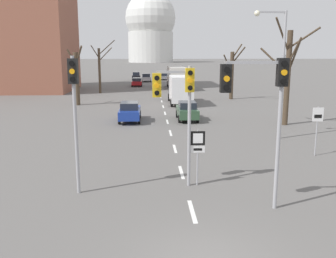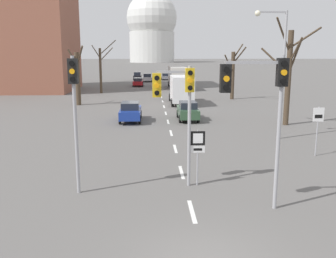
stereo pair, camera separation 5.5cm
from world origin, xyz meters
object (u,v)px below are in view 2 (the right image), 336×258
object	(u,v)px
traffic_signal_near_right	(262,94)
sedan_far_left	(131,111)
sedan_far_right	(166,76)
delivery_truck	(181,89)
sedan_mid_centre	(188,111)
sedan_near_right	(137,76)
city_bus	(177,76)
route_sign_post	(198,148)
sedan_near_left	(138,82)
speed_limit_sign	(318,123)
traffic_signal_near_left	(74,100)
sedan_distant_centre	(147,77)
traffic_signal_centre_tall	(178,96)
street_lamp_right	(278,62)

from	to	relation	value
traffic_signal_near_right	sedan_far_left	distance (m)	19.33
sedan_far_right	delivery_truck	xyz separation A→B (m)	(0.09, -39.33, 0.98)
traffic_signal_near_right	sedan_mid_centre	distance (m)	18.94
sedan_near_right	city_bus	bearing A→B (deg)	-70.85
route_sign_post	sedan_near_left	xyz separation A→B (m)	(-4.08, 50.12, -0.90)
sedan_near_left	sedan_far_left	world-z (taller)	sedan_far_left
route_sign_post	speed_limit_sign	distance (m)	8.38
traffic_signal_near_left	sedan_distant_centre	distance (m)	61.51
sedan_near_right	sedan_distant_centre	size ratio (longest dim) A/B	0.93
speed_limit_sign	city_bus	xyz separation A→B (m)	(-4.71, 40.74, 0.20)
traffic_signal_near_right	city_bus	size ratio (longest dim) A/B	0.51
route_sign_post	sedan_near_right	size ratio (longest dim) A/B	0.60
sedan_mid_centre	traffic_signal_near_right	bearing A→B (deg)	-87.97
traffic_signal_centre_tall	sedan_mid_centre	size ratio (longest dim) A/B	1.23
street_lamp_right	delivery_truck	bearing A→B (deg)	104.88
traffic_signal_near_left	speed_limit_sign	xyz separation A→B (m)	(12.05, 5.05, -1.94)
sedan_far_right	city_bus	size ratio (longest dim) A/B	0.38
traffic_signal_near_left	street_lamp_right	size ratio (longest dim) A/B	0.67
sedan_mid_centre	sedan_distant_centre	bearing A→B (deg)	94.74
street_lamp_right	delivery_truck	size ratio (longest dim) A/B	1.14
sedan_far_left	delivery_truck	xyz separation A→B (m)	(5.11, 10.83, 0.86)
traffic_signal_near_left	sedan_near_left	world-z (taller)	traffic_signal_near_left
traffic_signal_centre_tall	sedan_distant_centre	size ratio (longest dim) A/B	1.17
route_sign_post	city_bus	bearing A→B (deg)	86.94
traffic_signal_near_left	sedan_far_right	size ratio (longest dim) A/B	1.32
traffic_signal_near_left	street_lamp_right	distance (m)	14.59
route_sign_post	speed_limit_sign	xyz separation A→B (m)	(7.13, 4.39, 0.21)
traffic_signal_centre_tall	city_bus	world-z (taller)	traffic_signal_centre_tall
traffic_signal_near_right	sedan_distant_centre	size ratio (longest dim) A/B	1.27
sedan_near_right	sedan_far_right	size ratio (longest dim) A/B	0.97
speed_limit_sign	street_lamp_right	size ratio (longest dim) A/B	0.33
traffic_signal_near_left	sedan_far_right	distance (m)	66.84
sedan_far_left	traffic_signal_near_right	bearing A→B (deg)	-73.27
street_lamp_right	speed_limit_sign	bearing A→B (deg)	-77.93
sedan_mid_centre	sedan_far_left	size ratio (longest dim) A/B	0.97
delivery_truck	speed_limit_sign	bearing A→B (deg)	-75.67
traffic_signal_centre_tall	sedan_mid_centre	xyz separation A→B (m)	(2.03, 16.08, -3.03)
city_bus	sedan_far_left	bearing A→B (deg)	-101.58
sedan_far_right	sedan_far_left	bearing A→B (deg)	-95.72
traffic_signal_near_left	sedan_far_left	xyz separation A→B (m)	(1.29, 16.31, -2.96)
route_sign_post	delivery_truck	xyz separation A→B (m)	(1.48, 26.48, 0.06)
sedan_near_right	sedan_distant_centre	xyz separation A→B (m)	(2.16, -4.80, -0.03)
street_lamp_right	city_bus	xyz separation A→B (m)	(-3.79, 36.43, -2.98)
route_sign_post	street_lamp_right	bearing A→B (deg)	54.49
traffic_signal_near_left	city_bus	distance (m)	46.40
city_bus	delivery_truck	xyz separation A→B (m)	(-0.93, -18.65, -0.35)
city_bus	speed_limit_sign	bearing A→B (deg)	-83.40
speed_limit_sign	street_lamp_right	bearing A→B (deg)	102.07
street_lamp_right	city_bus	bearing A→B (deg)	95.94
traffic_signal_centre_tall	route_sign_post	xyz separation A→B (m)	(0.84, 0.04, -2.19)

